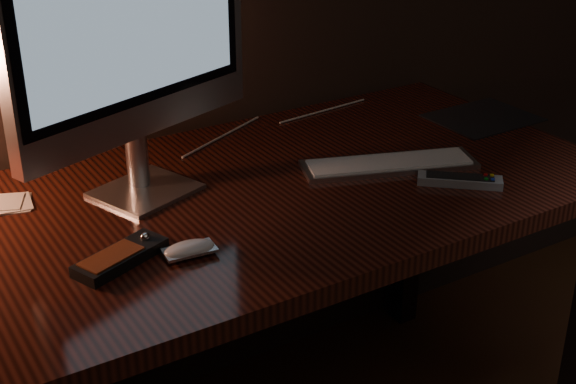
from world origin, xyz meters
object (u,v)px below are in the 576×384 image
mouse (190,251)px  keyboard (389,164)px  monitor (132,22)px  media_remote (121,257)px  desk (221,238)px  tv_remote (460,180)px

mouse → keyboard: bearing=18.0°
monitor → keyboard: 0.62m
keyboard → monitor: bearing=-176.9°
mouse → media_remote: bearing=165.9°
monitor → media_remote: 0.43m
desk → mouse: size_ratio=17.56×
keyboard → tv_remote: bearing=-45.4°
desk → media_remote: bearing=-145.6°
desk → monitor: bearing=167.5°
monitor → mouse: (-0.03, -0.27, -0.34)m
keyboard → desk: bearing=-178.7°
media_remote → tv_remote: 0.71m
keyboard → mouse: mouse is taller
monitor → mouse: monitor is taller
monitor → tv_remote: size_ratio=3.73×
desk → keyboard: 0.40m
keyboard → media_remote: bearing=-153.0°
tv_remote → keyboard: bearing=155.9°
desk → monitor: 0.50m
keyboard → media_remote: size_ratio=2.09×
monitor → keyboard: (0.50, -0.15, -0.34)m
keyboard → media_remote: (-0.64, -0.08, 0.00)m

